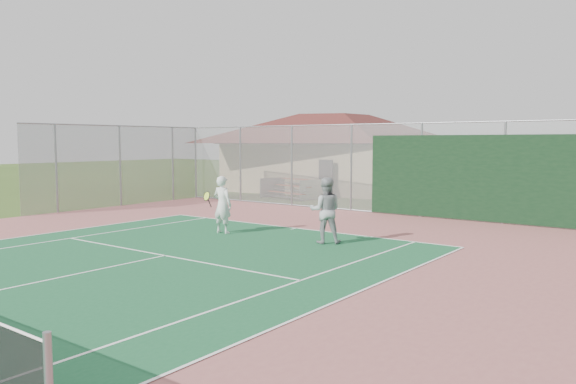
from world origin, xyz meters
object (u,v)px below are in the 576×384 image
object	(u,v)px
bleachers	(291,188)
player_white_front	(222,205)
clubhouse	(334,145)
player_grey_back	(326,211)

from	to	relation	value
bleachers	player_white_front	bearing A→B (deg)	-51.61
clubhouse	bleachers	distance (m)	5.47
clubhouse	bleachers	world-z (taller)	clubhouse
clubhouse	bleachers	xyz separation A→B (m)	(0.65, -5.00, -2.12)
player_white_front	player_grey_back	distance (m)	3.49
bleachers	player_white_front	distance (m)	11.01
player_white_front	player_grey_back	world-z (taller)	player_grey_back
player_white_front	bleachers	bearing A→B (deg)	-69.13
clubhouse	player_white_front	distance (m)	15.97
bleachers	player_grey_back	xyz separation A→B (m)	(8.22, -9.44, 0.40)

